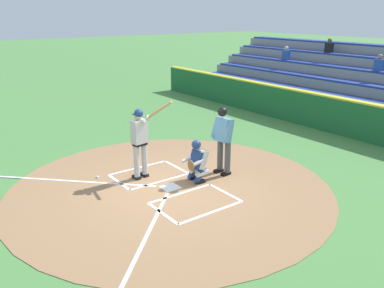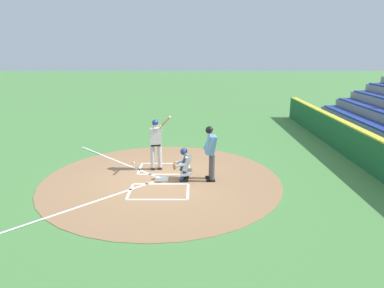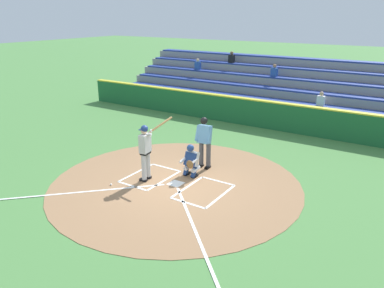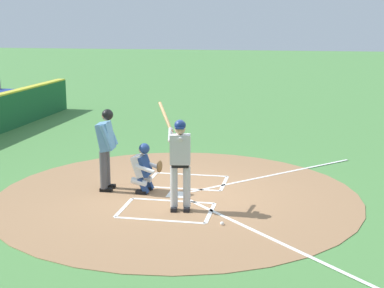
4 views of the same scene
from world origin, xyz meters
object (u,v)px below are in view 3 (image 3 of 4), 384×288
at_px(plate_umpire, 204,139).
at_px(batter, 146,148).
at_px(catcher, 191,160).
at_px(baseball, 111,185).

bearing_deg(plate_umpire, batter, 61.34).
distance_m(batter, catcher, 1.56).
relative_size(batter, plate_umpire, 1.14).
height_order(catcher, plate_umpire, plate_umpire).
height_order(catcher, baseball, catcher).
height_order(batter, plate_umpire, batter).
relative_size(catcher, baseball, 15.27).
height_order(plate_umpire, baseball, plate_umpire).
xyz_separation_m(catcher, plate_umpire, (0.01, -0.87, 0.49)).
relative_size(batter, baseball, 28.76).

